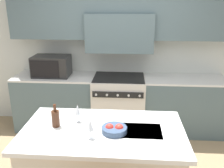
% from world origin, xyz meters
% --- Properties ---
extents(back_cabinetry, '(10.00, 0.46, 2.70)m').
position_xyz_m(back_cabinetry, '(0.00, 1.85, 1.60)').
color(back_cabinetry, silver).
rests_on(back_cabinetry, ground_plane).
extents(back_counter, '(3.50, 0.62, 0.94)m').
position_xyz_m(back_counter, '(-0.00, 1.60, 0.47)').
color(back_counter, '#4C6066').
rests_on(back_counter, ground_plane).
extents(range_stove, '(0.85, 0.70, 0.95)m').
position_xyz_m(range_stove, '(-0.00, 1.58, 0.48)').
color(range_stove, beige).
rests_on(range_stove, ground_plane).
extents(microwave, '(0.59, 0.40, 0.34)m').
position_xyz_m(microwave, '(-1.12, 1.60, 1.11)').
color(microwave, black).
rests_on(microwave, back_counter).
extents(kitchen_island, '(1.64, 0.95, 0.91)m').
position_xyz_m(kitchen_island, '(-0.08, -0.08, 0.46)').
color(kitchen_island, beige).
rests_on(kitchen_island, ground_plane).
extents(wine_bottle, '(0.08, 0.08, 0.25)m').
position_xyz_m(wine_bottle, '(-0.57, -0.06, 1.00)').
color(wine_bottle, '#422314').
rests_on(wine_bottle, kitchen_island).
extents(wine_glass_near, '(0.06, 0.06, 0.20)m').
position_xyz_m(wine_glass_near, '(-0.18, -0.26, 1.05)').
color(wine_glass_near, white).
rests_on(wine_glass_near, kitchen_island).
extents(wine_glass_far, '(0.06, 0.06, 0.20)m').
position_xyz_m(wine_glass_far, '(-0.37, 0.06, 1.05)').
color(wine_glass_far, white).
rests_on(wine_glass_far, kitchen_island).
extents(fruit_bowl, '(0.25, 0.25, 0.09)m').
position_xyz_m(fruit_bowl, '(0.03, -0.14, 0.95)').
color(fruit_bowl, '#384C6B').
rests_on(fruit_bowl, kitchen_island).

